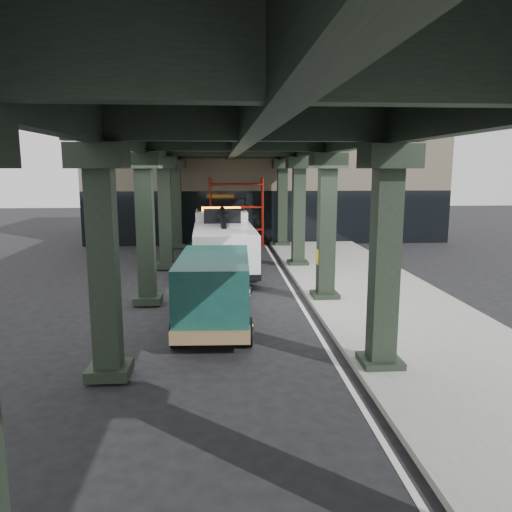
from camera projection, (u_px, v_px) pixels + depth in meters
name	position (u px, v px, depth m)	size (l,w,h in m)	color
ground	(253.00, 320.00, 15.03)	(90.00, 90.00, 0.00)	black
sidewalk	(379.00, 298.00, 17.30)	(5.00, 40.00, 0.15)	gray
lane_stripe	(299.00, 301.00, 17.11)	(0.12, 38.00, 0.01)	silver
viaduct	(237.00, 138.00, 16.02)	(7.40, 32.00, 6.40)	black
building	(263.00, 176.00, 34.12)	(22.00, 10.00, 8.00)	#C6B793
scaffolding	(236.00, 210.00, 29.05)	(3.08, 0.88, 4.00)	#A81B0D
tow_truck	(223.00, 240.00, 22.12)	(2.80, 8.73, 2.84)	black
towed_van	(215.00, 288.00, 14.19)	(2.27, 5.28, 2.11)	#113F37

